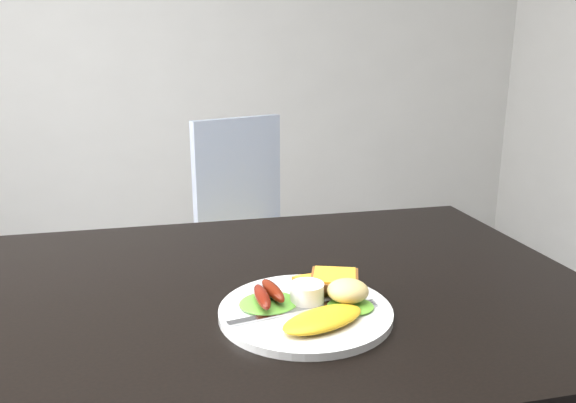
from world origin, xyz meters
TOP-DOWN VIEW (x-y plane):
  - room_back_panel at (0.00, 2.25)m, footprint 4.00×0.04m
  - dining_table at (0.00, 0.00)m, footprint 1.20×0.80m
  - dining_chair at (0.15, 1.06)m, footprint 0.49×0.49m
  - person at (0.00, 0.45)m, footprint 0.58×0.43m
  - plate at (0.06, -0.13)m, footprint 0.27×0.27m
  - lettuce_left at (0.01, -0.10)m, footprint 0.11×0.10m
  - lettuce_right at (0.13, -0.14)m, footprint 0.09×0.08m
  - omelette at (0.07, -0.19)m, footprint 0.15×0.11m
  - sausage_a at (-0.00, -0.11)m, footprint 0.02×0.09m
  - sausage_b at (0.02, -0.09)m, footprint 0.03×0.09m
  - ramekin at (0.07, -0.11)m, footprint 0.07×0.07m
  - toast_a at (0.10, -0.06)m, footprint 0.08×0.08m
  - toast_b at (0.13, -0.07)m, footprint 0.10×0.10m
  - potato_salad at (0.13, -0.13)m, footprint 0.08×0.08m
  - fork at (0.03, -0.14)m, footprint 0.18×0.05m

SIDE VIEW (x-z plane):
  - dining_chair at x=0.15m, z-range 0.43..0.47m
  - dining_table at x=0.00m, z-range 0.71..0.75m
  - person at x=0.00m, z-range 0.00..1.47m
  - plate at x=0.06m, z-range 0.75..0.76m
  - fork at x=0.03m, z-range 0.76..0.77m
  - lettuce_right at x=0.13m, z-range 0.76..0.77m
  - lettuce_left at x=0.01m, z-range 0.76..0.77m
  - toast_a at x=0.10m, z-range 0.76..0.77m
  - omelette at x=0.07m, z-range 0.76..0.78m
  - ramekin at x=0.07m, z-range 0.76..0.80m
  - toast_b at x=0.13m, z-range 0.77..0.79m
  - sausage_a at x=0.00m, z-range 0.77..0.79m
  - sausage_b at x=0.02m, z-range 0.77..0.79m
  - potato_salad at x=0.13m, z-range 0.77..0.80m
  - room_back_panel at x=0.00m, z-range 0.00..2.70m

